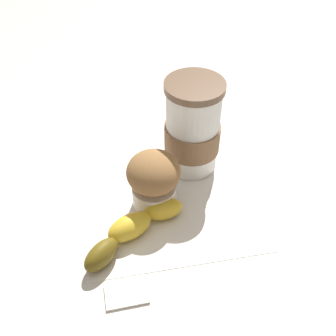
# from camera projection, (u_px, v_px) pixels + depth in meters

# --- Properties ---
(ground_plane) EXTENTS (3.00, 3.00, 0.00)m
(ground_plane) POSITION_uv_depth(u_px,v_px,m) (168.00, 195.00, 0.57)
(ground_plane) COLOR beige
(paper_napkin) EXTENTS (0.25, 0.25, 0.00)m
(paper_napkin) POSITION_uv_depth(u_px,v_px,m) (168.00, 195.00, 0.57)
(paper_napkin) COLOR white
(paper_napkin) RESTS_ON ground_plane
(coffee_cup) EXTENTS (0.08, 0.08, 0.14)m
(coffee_cup) POSITION_uv_depth(u_px,v_px,m) (193.00, 129.00, 0.57)
(coffee_cup) COLOR white
(coffee_cup) RESTS_ON paper_napkin
(muffin) EXTENTS (0.07, 0.07, 0.09)m
(muffin) POSITION_uv_depth(u_px,v_px,m) (154.00, 179.00, 0.52)
(muffin) COLOR white
(muffin) RESTS_ON paper_napkin
(banana) EXTENTS (0.10, 0.14, 0.03)m
(banana) POSITION_uv_depth(u_px,v_px,m) (132.00, 229.00, 0.50)
(banana) COLOR gold
(banana) RESTS_ON paper_napkin
(sugar_packet) EXTENTS (0.04, 0.05, 0.01)m
(sugar_packet) POSITION_uv_depth(u_px,v_px,m) (127.00, 293.00, 0.46)
(sugar_packet) COLOR white
(sugar_packet) RESTS_ON ground_plane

